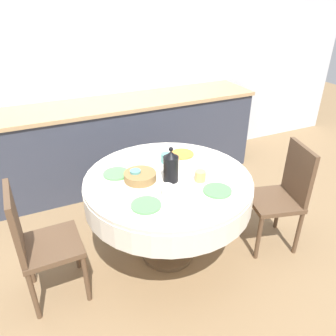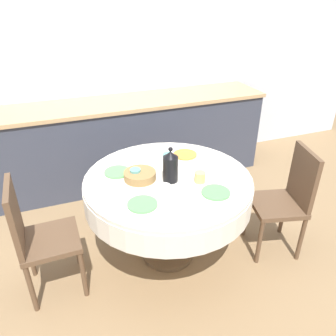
{
  "view_description": "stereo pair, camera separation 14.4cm",
  "coord_description": "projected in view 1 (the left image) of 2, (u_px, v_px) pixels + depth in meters",
  "views": [
    {
      "loc": [
        -0.89,
        -1.93,
        2.02
      ],
      "look_at": [
        0.0,
        0.0,
        0.85
      ],
      "focal_mm": 35.0,
      "sensor_mm": 36.0,
      "label": 1
    },
    {
      "loc": [
        -0.76,
        -1.99,
        2.02
      ],
      "look_at": [
        0.0,
        0.0,
        0.85
      ],
      "focal_mm": 35.0,
      "sensor_mm": 36.0,
      "label": 2
    }
  ],
  "objects": [
    {
      "name": "ground_plane",
      "position": [
        168.0,
        254.0,
        2.84
      ],
      "size": [
        12.0,
        12.0,
        0.0
      ],
      "primitive_type": "plane",
      "color": "#8E704C"
    },
    {
      "name": "wall_back",
      "position": [
        102.0,
        63.0,
        3.59
      ],
      "size": [
        7.0,
        0.05,
        2.6
      ],
      "color": "silver",
      "rests_on": "ground_plane"
    },
    {
      "name": "kitchen_counter",
      "position": [
        117.0,
        143.0,
        3.72
      ],
      "size": [
        3.24,
        0.64,
        0.95
      ],
      "color": "#383D4C",
      "rests_on": "ground_plane"
    },
    {
      "name": "dining_table",
      "position": [
        168.0,
        191.0,
        2.53
      ],
      "size": [
        1.28,
        1.28,
        0.77
      ],
      "color": "brown",
      "rests_on": "ground_plane"
    },
    {
      "name": "chair_left",
      "position": [
        283.0,
        192.0,
        2.74
      ],
      "size": [
        0.49,
        0.49,
        0.94
      ],
      "rotation": [
        0.0,
        0.0,
        1.32
      ],
      "color": "brown",
      "rests_on": "ground_plane"
    },
    {
      "name": "chair_right",
      "position": [
        37.0,
        241.0,
        2.22
      ],
      "size": [
        0.41,
        0.41,
        0.94
      ],
      "rotation": [
        0.0,
        0.0,
        -1.56
      ],
      "color": "brown",
      "rests_on": "ground_plane"
    },
    {
      "name": "plate_near_left",
      "position": [
        146.0,
        205.0,
        2.14
      ],
      "size": [
        0.2,
        0.2,
        0.01
      ],
      "primitive_type": "cylinder",
      "color": "#5BA85B",
      "rests_on": "dining_table"
    },
    {
      "name": "cup_near_left",
      "position": [
        167.0,
        190.0,
        2.24
      ],
      "size": [
        0.08,
        0.08,
        0.08
      ],
      "primitive_type": "cylinder",
      "color": "white",
      "rests_on": "dining_table"
    },
    {
      "name": "plate_near_right",
      "position": [
        217.0,
        191.0,
        2.29
      ],
      "size": [
        0.2,
        0.2,
        0.01
      ],
      "primitive_type": "cylinder",
      "color": "#5BA85B",
      "rests_on": "dining_table"
    },
    {
      "name": "cup_near_right",
      "position": [
        200.0,
        176.0,
        2.41
      ],
      "size": [
        0.08,
        0.08,
        0.08
      ],
      "primitive_type": "cylinder",
      "color": "#DBB766",
      "rests_on": "dining_table"
    },
    {
      "name": "plate_far_left",
      "position": [
        116.0,
        174.0,
        2.5
      ],
      "size": [
        0.2,
        0.2,
        0.01
      ],
      "primitive_type": "cylinder",
      "color": "#5BA85B",
      "rests_on": "dining_table"
    },
    {
      "name": "cup_far_left",
      "position": [
        136.0,
        175.0,
        2.42
      ],
      "size": [
        0.08,
        0.08,
        0.08
      ],
      "primitive_type": "cylinder",
      "color": "#5BA39E",
      "rests_on": "dining_table"
    },
    {
      "name": "plate_far_right",
      "position": [
        182.0,
        154.0,
        2.8
      ],
      "size": [
        0.2,
        0.2,
        0.01
      ],
      "primitive_type": "cylinder",
      "color": "orange",
      "rests_on": "dining_table"
    },
    {
      "name": "cup_far_right",
      "position": [
        166.0,
        158.0,
        2.66
      ],
      "size": [
        0.08,
        0.08,
        0.08
      ],
      "primitive_type": "cylinder",
      "color": "#5BA39E",
      "rests_on": "dining_table"
    },
    {
      "name": "coffee_carafe",
      "position": [
        171.0,
        166.0,
        2.37
      ],
      "size": [
        0.11,
        0.11,
        0.27
      ],
      "color": "black",
      "rests_on": "dining_table"
    },
    {
      "name": "bread_basket",
      "position": [
        140.0,
        176.0,
        2.42
      ],
      "size": [
        0.24,
        0.24,
        0.06
      ],
      "primitive_type": "cylinder",
      "color": "olive",
      "rests_on": "dining_table"
    }
  ]
}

